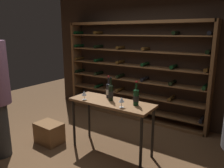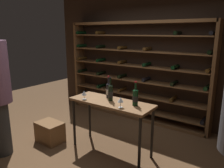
# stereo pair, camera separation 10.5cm
# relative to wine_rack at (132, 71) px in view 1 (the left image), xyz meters

# --- Properties ---
(ground_plane) EXTENTS (9.62, 9.62, 0.00)m
(ground_plane) POSITION_rel_wine_rack_xyz_m (0.30, -1.60, -1.08)
(ground_plane) COLOR brown
(back_wall) EXTENTS (5.28, 0.10, 2.90)m
(back_wall) POSITION_rel_wine_rack_xyz_m (0.30, 0.21, 0.37)
(back_wall) COLOR #332319
(back_wall) RESTS_ON ground
(wine_rack) EXTENTS (3.41, 0.32, 2.18)m
(wine_rack) POSITION_rel_wine_rack_xyz_m (0.00, 0.00, 0.00)
(wine_rack) COLOR brown
(wine_rack) RESTS_ON ground
(tasting_table) EXTENTS (1.39, 0.51, 0.87)m
(tasting_table) POSITION_rel_wine_rack_xyz_m (0.48, -1.54, -0.31)
(tasting_table) COLOR brown
(tasting_table) RESTS_ON ground
(wine_crate) EXTENTS (0.49, 0.36, 0.37)m
(wine_crate) POSITION_rel_wine_rack_xyz_m (-0.61, -1.92, -0.90)
(wine_crate) COLOR brown
(wine_crate) RESTS_ON ground
(wine_bottle_red_label) EXTENTS (0.08, 0.08, 0.39)m
(wine_bottle_red_label) POSITION_rel_wine_rack_xyz_m (0.46, -1.53, -0.07)
(wine_bottle_red_label) COLOR black
(wine_bottle_red_label) RESTS_ON tasting_table
(wine_bottle_black_capsule) EXTENTS (0.08, 0.08, 0.38)m
(wine_bottle_black_capsule) POSITION_rel_wine_rack_xyz_m (0.33, -1.41, -0.08)
(wine_bottle_black_capsule) COLOR black
(wine_bottle_black_capsule) RESTS_ON tasting_table
(wine_bottle_gold_foil) EXTENTS (0.09, 0.09, 0.37)m
(wine_bottle_gold_foil) POSITION_rel_wine_rack_xyz_m (0.90, -1.49, -0.08)
(wine_bottle_gold_foil) COLOR black
(wine_bottle_gold_foil) RESTS_ON tasting_table
(wine_glass_stemmed_left) EXTENTS (0.08, 0.08, 0.15)m
(wine_glass_stemmed_left) POSITION_rel_wine_rack_xyz_m (0.07, -1.71, -0.11)
(wine_glass_stemmed_left) COLOR silver
(wine_glass_stemmed_left) RESTS_ON tasting_table
(wine_glass_stemmed_right) EXTENTS (0.09, 0.09, 0.15)m
(wine_glass_stemmed_right) POSITION_rel_wine_rack_xyz_m (0.77, -1.70, -0.10)
(wine_glass_stemmed_right) COLOR silver
(wine_glass_stemmed_right) RESTS_ON tasting_table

